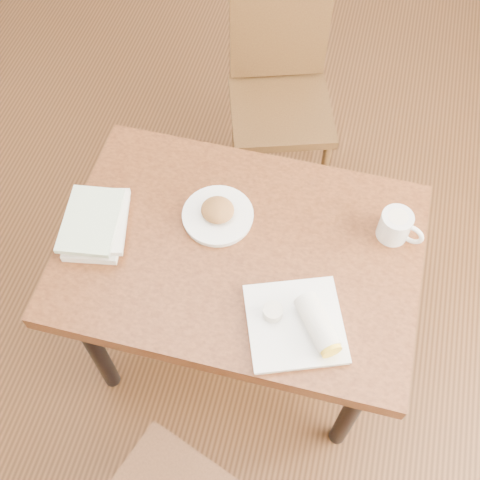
% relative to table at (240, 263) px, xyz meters
% --- Properties ---
extents(ground, '(4.00, 5.00, 0.01)m').
position_rel_table_xyz_m(ground, '(0.00, 0.00, -0.66)').
color(ground, '#472814').
rests_on(ground, ground).
extents(room_walls, '(4.02, 5.02, 2.80)m').
position_rel_table_xyz_m(room_walls, '(0.00, 0.00, 0.97)').
color(room_walls, silver).
rests_on(room_walls, ground).
extents(table, '(1.11, 0.77, 0.75)m').
position_rel_table_xyz_m(table, '(0.00, 0.00, 0.00)').
color(table, brown).
rests_on(table, ground).
extents(chair_far, '(0.53, 0.53, 0.95)m').
position_rel_table_xyz_m(chair_far, '(-0.07, 0.94, -0.11)').
color(chair_far, '#432D13').
rests_on(chair_far, ground).
extents(plate_scone, '(0.23, 0.23, 0.07)m').
position_rel_table_xyz_m(plate_scone, '(-0.10, 0.09, 0.11)').
color(plate_scone, white).
rests_on(plate_scone, table).
extents(coffee_mug, '(0.14, 0.10, 0.10)m').
position_rel_table_xyz_m(coffee_mug, '(0.45, 0.17, 0.14)').
color(coffee_mug, white).
rests_on(coffee_mug, table).
extents(plate_burrito, '(0.35, 0.35, 0.09)m').
position_rel_table_xyz_m(plate_burrito, '(0.23, -0.21, 0.12)').
color(plate_burrito, white).
rests_on(plate_burrito, table).
extents(book_stack, '(0.23, 0.28, 0.07)m').
position_rel_table_xyz_m(book_stack, '(-0.45, -0.04, 0.12)').
color(book_stack, white).
rests_on(book_stack, table).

